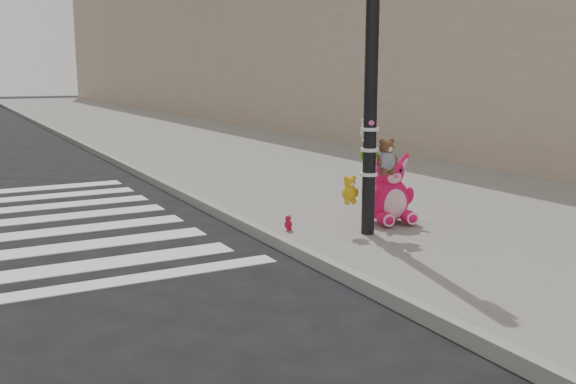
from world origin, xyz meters
TOP-DOWN VIEW (x-y plane):
  - ground at (0.00, 0.00)m, footprint 120.00×120.00m
  - sidewalk_near at (5.00, 10.00)m, footprint 7.00×80.00m
  - curb_edge at (1.55, 10.00)m, footprint 0.12×80.00m
  - bld_near at (10.50, 20.00)m, footprint 5.00×60.00m
  - signal_pole at (2.63, 1.81)m, footprint 0.70×0.50m
  - pink_bunny at (3.20, 2.17)m, footprint 0.68×0.77m
  - red_teddy at (1.80, 2.40)m, footprint 0.16×0.15m

SIDE VIEW (x-z plane):
  - ground at x=0.00m, z-range 0.00..0.00m
  - sidewalk_near at x=5.00m, z-range 0.00..0.14m
  - curb_edge at x=1.55m, z-range -0.01..0.15m
  - red_teddy at x=1.80m, z-range 0.14..0.34m
  - pink_bunny at x=3.20m, z-range 0.05..1.00m
  - signal_pole at x=2.63m, z-range -0.23..3.77m
  - bld_near at x=10.50m, z-range 0.00..10.00m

